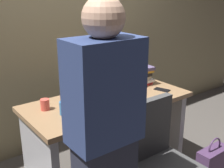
# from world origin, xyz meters

# --- Properties ---
(wall_back) EXTENTS (6.40, 0.10, 3.00)m
(wall_back) POSITION_xyz_m (0.00, 0.86, 1.50)
(wall_back) COLOR #8C7F5B
(wall_back) RESTS_ON ground
(desk) EXTENTS (1.45, 0.67, 0.76)m
(desk) POSITION_xyz_m (0.00, 0.00, 0.52)
(desk) COLOR #93704C
(desk) RESTS_ON ground
(person_at_desk) EXTENTS (0.40, 0.24, 1.64)m
(person_at_desk) POSITION_xyz_m (-0.53, -0.68, 0.84)
(person_at_desk) COLOR #262838
(person_at_desk) RESTS_ON ground
(monitor) EXTENTS (0.54, 0.14, 0.46)m
(monitor) POSITION_xyz_m (0.10, 0.12, 1.01)
(monitor) COLOR silver
(monitor) RESTS_ON desk
(keyboard) EXTENTS (0.44, 0.15, 0.02)m
(keyboard) POSITION_xyz_m (-0.04, -0.07, 0.77)
(keyboard) COLOR #262626
(keyboard) RESTS_ON desk
(mouse) EXTENTS (0.06, 0.10, 0.03)m
(mouse) POSITION_xyz_m (0.24, -0.05, 0.77)
(mouse) COLOR white
(mouse) RESTS_ON desk
(cup_near_keyboard) EXTENTS (0.08, 0.08, 0.10)m
(cup_near_keyboard) POSITION_xyz_m (-0.45, -0.05, 0.81)
(cup_near_keyboard) COLOR #3372B2
(cup_near_keyboard) RESTS_ON desk
(cup_by_monitor) EXTENTS (0.07, 0.07, 0.09)m
(cup_by_monitor) POSITION_xyz_m (-0.54, 0.12, 0.80)
(cup_by_monitor) COLOR #D84C3F
(cup_by_monitor) RESTS_ON desk
(book_stack) EXTENTS (0.22, 0.16, 0.19)m
(book_stack) POSITION_xyz_m (0.50, 0.10, 0.85)
(book_stack) COLOR red
(book_stack) RESTS_ON desk
(cell_phone) EXTENTS (0.11, 0.16, 0.01)m
(cell_phone) POSITION_xyz_m (0.54, -0.12, 0.76)
(cell_phone) COLOR black
(cell_phone) RESTS_ON desk
(handbag) EXTENTS (0.34, 0.14, 0.38)m
(handbag) POSITION_xyz_m (0.77, -0.59, 0.14)
(handbag) COLOR #4C3356
(handbag) RESTS_ON ground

